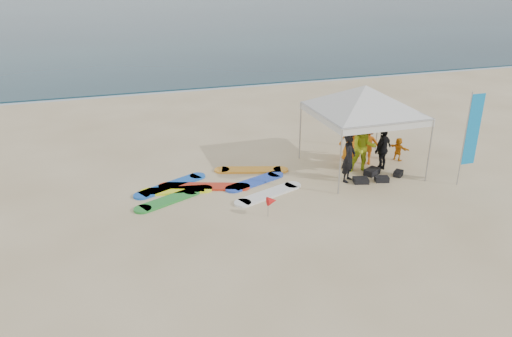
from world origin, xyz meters
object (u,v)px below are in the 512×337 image
Objects in this scene: canopy_tent at (366,86)px; person_orange_b at (352,135)px; person_orange_a at (368,144)px; feather_flag at (472,131)px; surfboard_spread at (214,186)px; marker_pennant at (272,201)px; person_seated at (398,149)px; person_black_b at (383,149)px; person_yellow at (363,148)px; person_black_a at (349,158)px.

person_orange_b is at bearing 80.42° from canopy_tent.
person_orange_a is 3.61m from feather_flag.
marker_pennant is at bearing -65.33° from surfboard_spread.
marker_pennant is at bearing -150.01° from canopy_tent.
person_seated is 1.39× the size of marker_pennant.
surfboard_spread is at bearing 179.34° from canopy_tent.
person_black_b reaches higher than person_orange_a.
person_yellow is 0.40× the size of canopy_tent.
person_black_b is 2.42m from canopy_tent.
person_yellow is 0.58× the size of feather_flag.
person_orange_a is 5.96m from surfboard_spread.
surfboard_spread is (-8.10, 2.31, -1.85)m from feather_flag.
person_seated is (1.10, 0.65, -0.35)m from person_black_b.
person_black_b is 6.16m from surfboard_spread.
person_orange_b is 3.01× the size of marker_pennant.
person_yellow is (0.83, 0.53, 0.08)m from person_black_a.
person_orange_b reaches higher than marker_pennant.
canopy_tent is 5.52m from marker_pennant.
surfboard_spread is (-7.20, -0.29, -0.41)m from person_seated.
person_orange_b is at bearing -30.77° from person_orange_a.
person_black_b is 2.48× the size of marker_pennant.
person_seated is at bearing -175.96° from person_black_b.
person_orange_b is (1.05, 1.79, 0.11)m from person_black_a.
person_yellow is at bearing -10.07° from person_black_a.
canopy_tent is at bearing -0.30° from person_black_a.
person_yellow is 0.97× the size of person_orange_b.
feather_flag reaches higher than person_black_b.
person_orange_b is 2.17× the size of person_seated.
person_orange_b is 0.60× the size of feather_flag.
marker_pennant is at bearing -178.41° from feather_flag.
person_black_a is 0.89× the size of person_orange_b.
person_black_b is 1.32m from person_seated.
person_orange_a is at bearing -100.52° from person_black_b.
surfboard_spread is (-1.15, 2.50, -0.46)m from marker_pennant.
feather_flag reaches higher than person_seated.
person_seated is at bearing -154.12° from person_orange_a.
person_black_a reaches higher than person_seated.
canopy_tent reaches higher than person_orange_a.
marker_pennant reaches higher than surfboard_spread.
feather_flag is (2.20, -2.65, 1.10)m from person_orange_a.
person_black_b reaches higher than marker_pennant.
canopy_tent reaches higher than marker_pennant.
marker_pennant is 2.79m from surfboard_spread.
person_orange_b is 1.85m from person_seated.
feather_flag is (3.61, -1.45, 1.03)m from person_black_a.
person_orange_a is at bearing -2.02° from person_black_a.
person_orange_b is at bearing 38.03° from marker_pennant.
feather_flag is at bearing 109.16° from person_black_b.
marker_pennant is (-4.95, -2.14, -0.30)m from person_black_b.
feather_flag is 0.61× the size of surfboard_spread.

